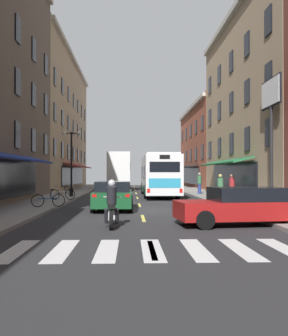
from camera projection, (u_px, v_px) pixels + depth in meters
name	position (u px, v px, depth m)	size (l,w,h in m)	color
ground_plane	(141.00, 211.00, 19.33)	(34.80, 80.00, 0.10)	#28282B
lane_centre_dashes	(141.00, 210.00, 19.08)	(0.14, 73.90, 0.01)	#DBCC4C
crosswalk_near	(152.00, 249.00, 9.34)	(7.10, 2.80, 0.01)	silver
sidewalk_left	(24.00, 209.00, 19.12)	(3.00, 80.00, 0.14)	gray
sidewalk_right	(255.00, 208.00, 19.55)	(3.00, 80.00, 0.14)	gray
billboard_sign	(271.00, 109.00, 20.44)	(0.40, 2.67, 6.85)	black
transit_bus	(159.00, 175.00, 31.13)	(2.66, 11.21, 3.33)	silver
box_truck	(119.00, 171.00, 42.33)	(2.55, 7.63, 4.10)	white
sedan_near	(113.00, 195.00, 19.46)	(1.99, 4.51, 1.46)	#144723
sedan_mid	(244.00, 206.00, 13.75)	(4.97, 2.41, 1.37)	maroon
motorcycle_rider	(112.00, 207.00, 13.24)	(0.62, 2.07, 1.66)	black
bicycle_near	(63.00, 194.00, 24.90)	(1.70, 0.48, 0.91)	black
bicycle_mid	(48.00, 200.00, 19.60)	(1.69, 0.53, 0.91)	black
pedestrian_near	(200.00, 182.00, 32.02)	(0.42, 0.53, 1.79)	navy
pedestrian_mid	(220.00, 187.00, 23.56)	(0.36, 0.36, 1.68)	#33663F
pedestrian_far	(232.00, 186.00, 25.46)	(0.36, 0.36, 1.68)	#66387F
street_lamp_twin	(71.00, 160.00, 28.52)	(1.42, 0.32, 4.90)	black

